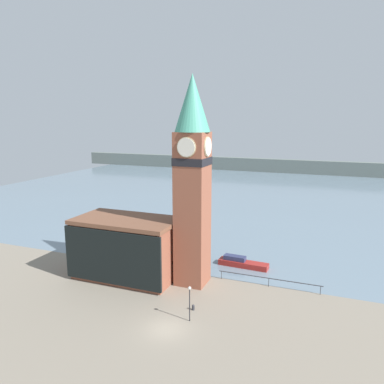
{
  "coord_description": "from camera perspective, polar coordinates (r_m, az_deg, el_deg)",
  "views": [
    {
      "loc": [
        14.26,
        -29.66,
        19.89
      ],
      "look_at": [
        -0.48,
        8.06,
        11.96
      ],
      "focal_mm": 35.0,
      "sensor_mm": 36.0,
      "label": 1
    }
  ],
  "objects": [
    {
      "name": "lamp_post",
      "position": [
        38.4,
        -0.37,
        -15.68
      ],
      "size": [
        0.32,
        0.32,
        3.69
      ],
      "color": "black",
      "rests_on": "ground_plane"
    },
    {
      "name": "pier_building",
      "position": [
        48.62,
        -9.94,
        -8.37
      ],
      "size": [
        13.06,
        7.32,
        7.66
      ],
      "color": "brown",
      "rests_on": "ground_plane"
    },
    {
      "name": "clock_tower",
      "position": [
        43.86,
        0.06,
        2.38
      ],
      "size": [
        4.11,
        4.11,
        24.92
      ],
      "color": "brown",
      "rests_on": "ground_plane"
    },
    {
      "name": "boat_near",
      "position": [
        52.6,
        7.56,
        -10.64
      ],
      "size": [
        6.88,
        1.93,
        1.38
      ],
      "rotation": [
        0.0,
        0.0,
        -0.05
      ],
      "color": "maroon",
      "rests_on": "water"
    },
    {
      "name": "pier_railing",
      "position": [
        47.11,
        11.62,
        -12.85
      ],
      "size": [
        12.47,
        0.08,
        1.09
      ],
      "color": "#333338",
      "rests_on": "ground_plane"
    },
    {
      "name": "water",
      "position": [
        105.74,
        13.2,
        -0.07
      ],
      "size": [
        160.0,
        120.0,
        0.0
      ],
      "color": "slate",
      "rests_on": "ground_plane"
    },
    {
      "name": "mooring_bollard_near",
      "position": [
        41.38,
        0.2,
        -17.13
      ],
      "size": [
        0.3,
        0.3,
        0.62
      ],
      "color": "#2D2D33",
      "rests_on": "ground_plane"
    },
    {
      "name": "far_shoreline",
      "position": [
        144.63,
        15.55,
        3.76
      ],
      "size": [
        180.0,
        3.0,
        5.0
      ],
      "color": "slate",
      "rests_on": "water"
    },
    {
      "name": "ground_plane",
      "position": [
        38.45,
        -3.95,
        -20.1
      ],
      "size": [
        160.0,
        160.0,
        0.0
      ],
      "primitive_type": "plane",
      "color": "gray"
    }
  ]
}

